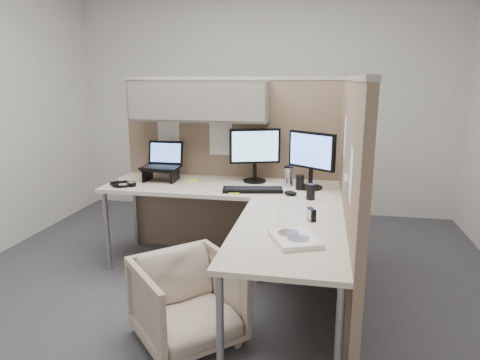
% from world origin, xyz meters
% --- Properties ---
extents(ground, '(4.50, 4.50, 0.00)m').
position_xyz_m(ground, '(0.00, 0.00, 0.00)').
color(ground, '#403F45').
rests_on(ground, ground).
extents(partition_back, '(2.00, 0.36, 1.63)m').
position_xyz_m(partition_back, '(-0.22, 0.83, 1.10)').
color(partition_back, '#8D735C').
rests_on(partition_back, ground).
extents(partition_right, '(0.07, 2.03, 1.63)m').
position_xyz_m(partition_right, '(0.90, -0.07, 0.82)').
color(partition_right, '#8D735C').
rests_on(partition_right, ground).
extents(desk, '(2.00, 1.98, 0.73)m').
position_xyz_m(desk, '(0.12, 0.13, 0.69)').
color(desk, beige).
rests_on(desk, ground).
extents(office_chair, '(0.80, 0.80, 0.60)m').
position_xyz_m(office_chair, '(-0.06, -0.61, 0.30)').
color(office_chair, '#BDAA96').
rests_on(office_chair, ground).
extents(monitor_left, '(0.43, 0.20, 0.47)m').
position_xyz_m(monitor_left, '(0.14, 0.71, 1.00)').
color(monitor_left, black).
rests_on(monitor_left, desk).
extents(monitor_right, '(0.38, 0.28, 0.47)m').
position_xyz_m(monitor_right, '(0.63, 0.57, 1.00)').
color(monitor_right, black).
rests_on(monitor_right, desk).
extents(laptop_station, '(0.32, 0.28, 0.34)m').
position_xyz_m(laptop_station, '(-0.67, 0.61, 0.86)').
color(laptop_station, black).
rests_on(laptop_station, desk).
extents(keyboard, '(0.50, 0.24, 0.02)m').
position_xyz_m(keyboard, '(0.18, 0.38, 0.74)').
color(keyboard, black).
rests_on(keyboard, desk).
extents(mouse, '(0.12, 0.10, 0.04)m').
position_xyz_m(mouse, '(0.49, 0.31, 0.75)').
color(mouse, black).
rests_on(mouse, desk).
extents(travel_mug, '(0.08, 0.08, 0.17)m').
position_xyz_m(travel_mug, '(0.45, 0.60, 0.82)').
color(travel_mug, silver).
rests_on(travel_mug, desk).
extents(soda_can_green, '(0.07, 0.07, 0.12)m').
position_xyz_m(soda_can_green, '(0.64, 0.22, 0.79)').
color(soda_can_green, black).
rests_on(soda_can_green, desk).
extents(soda_can_silver, '(0.07, 0.07, 0.12)m').
position_xyz_m(soda_can_silver, '(0.55, 0.51, 0.79)').
color(soda_can_silver, black).
rests_on(soda_can_silver, desk).
extents(sticky_note_b, '(0.10, 0.10, 0.01)m').
position_xyz_m(sticky_note_b, '(0.05, 0.29, 0.73)').
color(sticky_note_b, '#E0EC3E').
rests_on(sticky_note_b, desk).
extents(sticky_note_c, '(0.09, 0.09, 0.01)m').
position_xyz_m(sticky_note_c, '(-0.40, 0.63, 0.73)').
color(sticky_note_c, '#E0EC3E').
rests_on(sticky_note_c, desk).
extents(headphones, '(0.24, 0.22, 0.04)m').
position_xyz_m(headphones, '(-0.93, 0.36, 0.75)').
color(headphones, black).
rests_on(headphones, desk).
extents(paper_stack, '(0.33, 0.36, 0.03)m').
position_xyz_m(paper_stack, '(0.58, -0.65, 0.75)').
color(paper_stack, white).
rests_on(paper_stack, desk).
extents(desk_clock, '(0.06, 0.09, 0.08)m').
position_xyz_m(desk_clock, '(0.66, -0.26, 0.77)').
color(desk_clock, black).
rests_on(desk_clock, desk).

